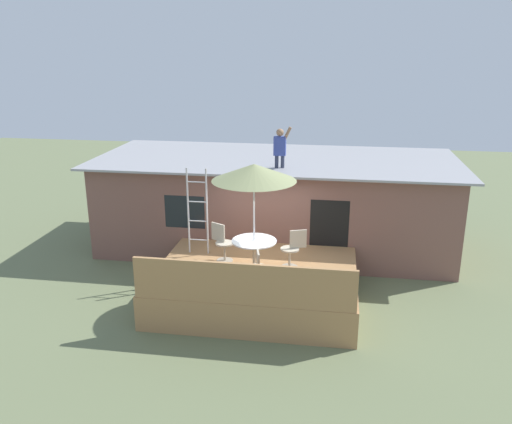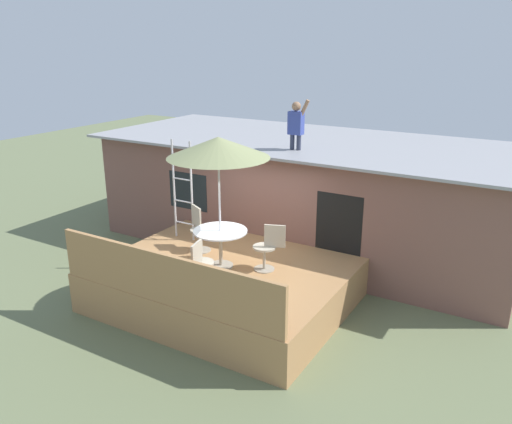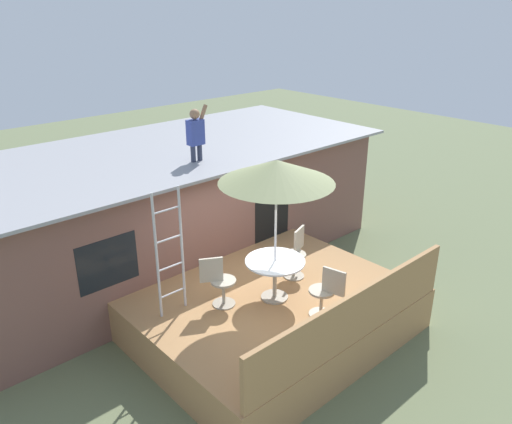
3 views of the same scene
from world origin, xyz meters
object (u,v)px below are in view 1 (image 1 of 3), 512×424
patio_table (254,247)px  patio_chair_near (258,269)px  patio_umbrella (254,172)px  step_ladder (198,211)px  person_figure (280,145)px  patio_chair_left (222,243)px  patio_chair_right (293,249)px

patio_table → patio_chair_near: size_ratio=1.13×
patio_umbrella → step_ladder: (-1.55, 0.85, -1.25)m
person_figure → patio_table: bearing=-96.5°
patio_chair_left → patio_chair_near: same height
person_figure → patio_umbrella: bearing=-96.5°
patio_table → patio_chair_left: size_ratio=1.13×
patio_table → patio_umbrella: patio_umbrella is taller
patio_table → patio_chair_left: patio_chair_left is taller
step_ladder → patio_chair_near: bearing=-45.6°
patio_table → patio_chair_right: bearing=20.4°
patio_chair_near → patio_umbrella: bearing=0.0°
patio_chair_left → patio_chair_right: bearing=23.9°
patio_chair_right → patio_umbrella: bearing=0.0°
person_figure → patio_chair_right: 3.10m
patio_table → patio_umbrella: size_ratio=0.41×
patio_umbrella → step_ladder: bearing=151.2°
patio_chair_near → person_figure: bearing=-14.3°
patio_chair_right → step_ladder: bearing=-32.7°
step_ladder → person_figure: size_ratio=1.98×
patio_table → patio_chair_near: patio_chair_near is taller
patio_umbrella → patio_chair_near: size_ratio=2.76×
step_ladder → patio_chair_left: bearing=-28.4°
patio_chair_left → patio_chair_near: bearing=-24.0°
patio_chair_right → patio_chair_near: 1.44m
patio_table → patio_chair_near: 1.00m
person_figure → patio_chair_left: person_figure is taller
step_ladder → patio_chair_near: (1.78, -1.82, -0.64)m
patio_umbrella → patio_chair_near: 2.14m
patio_table → step_ladder: step_ladder is taller
patio_umbrella → patio_chair_left: (-0.86, 0.48, -1.89)m
patio_table → step_ladder: (-1.55, 0.85, 0.51)m
patio_umbrella → step_ladder: 2.17m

